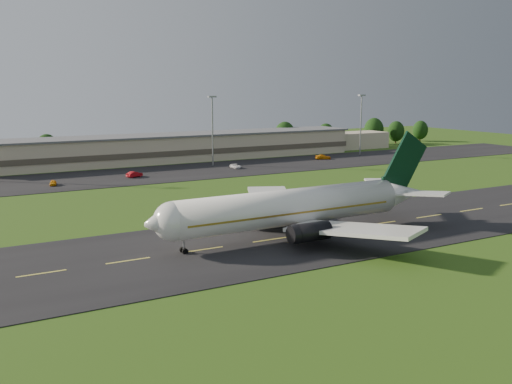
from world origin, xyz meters
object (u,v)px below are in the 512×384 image
light_mast_east (361,117)px  light_mast_centre (212,122)px  service_vehicle_b (134,174)px  service_vehicle_c (236,166)px  airliner (294,207)px  service_vehicle_d (323,157)px  terminal (196,147)px  service_vehicle_a (53,183)px

light_mast_east → light_mast_centre: bearing=180.0°
light_mast_centre → service_vehicle_b: bearing=-158.3°
light_mast_east → service_vehicle_c: (-51.92, -8.84, -12.04)m
airliner → service_vehicle_d: airliner is taller
light_mast_centre → service_vehicle_b: 31.40m
terminal → service_vehicle_a: (-48.90, -29.86, -3.28)m
airliner → light_mast_east: 111.85m
light_mast_centre → service_vehicle_c: light_mast_centre is taller
airliner → service_vehicle_a: airliner is taller
airliner → service_vehicle_d: size_ratio=10.12×
terminal → service_vehicle_a: terminal is taller
service_vehicle_a → service_vehicle_d: (84.16, 9.46, 0.12)m
airliner → light_mast_centre: light_mast_centre is taller
airliner → service_vehicle_c: size_ratio=11.85×
light_mast_centre → service_vehicle_a: size_ratio=5.68×
light_mast_centre → service_vehicle_b: (-27.01, -10.73, -11.90)m
service_vehicle_a → service_vehicle_d: service_vehicle_d is taller
airliner → light_mast_east: size_ratio=2.52×
service_vehicle_b → service_vehicle_c: 30.15m
light_mast_centre → light_mast_east: same height
service_vehicle_c → terminal: bearing=92.7°
service_vehicle_a → service_vehicle_d: size_ratio=0.71×
light_mast_east → service_vehicle_b: light_mast_east is taller
light_mast_centre → service_vehicle_c: bearing=-70.8°
airliner → service_vehicle_a: size_ratio=14.31×
terminal → light_mast_centre: light_mast_centre is taller
service_vehicle_a → service_vehicle_c: size_ratio=0.83×
service_vehicle_b → service_vehicle_c: bearing=-111.7°
terminal → service_vehicle_d: bearing=-30.1°
airliner → service_vehicle_d: bearing=51.3°
light_mast_centre → light_mast_east: size_ratio=1.00×
light_mast_centre → service_vehicle_c: size_ratio=4.70×
terminal → service_vehicle_c: (1.68, -25.03, -3.29)m
airliner → terminal: bearing=75.3°
service_vehicle_c → service_vehicle_a: bearing=-175.7°
light_mast_centre → light_mast_east: (55.00, 0.00, 0.00)m
airliner → service_vehicle_a: (-24.74, 66.31, -3.95)m
light_mast_east → service_vehicle_b: (-82.01, -10.73, -11.90)m
terminal → airliner: bearing=-104.1°
service_vehicle_a → service_vehicle_d: bearing=19.3°
light_mast_east → service_vehicle_d: (-18.34, -4.22, -11.90)m
airliner → service_vehicle_a: 70.89m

